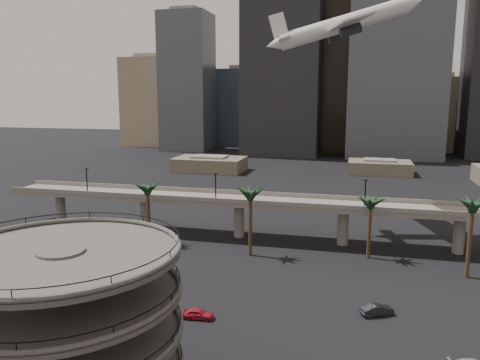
% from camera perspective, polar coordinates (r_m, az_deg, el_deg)
% --- Properties ---
extents(parking_ramp, '(22.20, 22.20, 17.35)m').
position_cam_1_polar(parking_ramp, '(48.89, -20.53, -15.14)').
color(parking_ramp, '#474442').
rests_on(parking_ramp, ground).
extents(overpass, '(130.00, 9.30, 14.70)m').
position_cam_1_polar(overpass, '(98.53, 6.11, -3.28)').
color(overpass, '#69635D').
rests_on(overpass, ground).
extents(palm_trees, '(76.40, 18.40, 14.00)m').
position_cam_1_polar(palm_trees, '(89.16, 12.83, -2.31)').
color(palm_trees, '#4B3520').
rests_on(palm_trees, ground).
extents(low_buildings, '(135.00, 27.50, 6.80)m').
position_cam_1_polar(low_buildings, '(184.38, 12.05, 1.45)').
color(low_buildings, '#695F4D').
rests_on(low_buildings, ground).
extents(skyline, '(269.00, 86.00, 117.44)m').
position_cam_1_polar(skyline, '(257.34, 14.94, 12.71)').
color(skyline, '#83745A').
rests_on(skyline, ground).
extents(airborne_jet, '(34.82, 31.61, 13.35)m').
position_cam_1_polar(airborne_jet, '(110.94, 12.45, 17.99)').
color(airborne_jet, silver).
rests_on(airborne_jet, ground).
extents(car_a, '(4.42, 2.09, 1.46)m').
position_cam_1_polar(car_a, '(67.09, -5.15, -15.92)').
color(car_a, red).
rests_on(car_a, ground).
extents(car_b, '(4.89, 3.62, 1.54)m').
position_cam_1_polar(car_b, '(70.47, 16.35, -14.94)').
color(car_b, black).
rests_on(car_b, ground).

